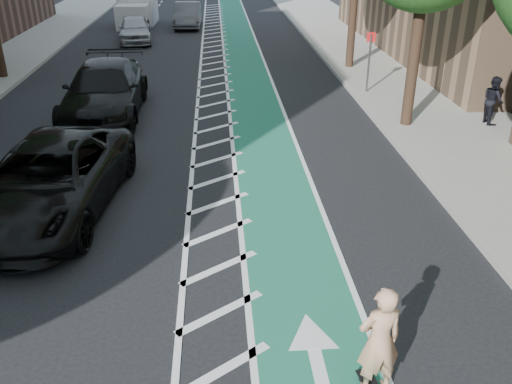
{
  "coord_description": "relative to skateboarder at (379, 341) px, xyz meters",
  "views": [
    {
      "loc": [
        1.57,
        -9.07,
        6.14
      ],
      "look_at": [
        2.32,
        1.17,
        1.1
      ],
      "focal_mm": 38.0,
      "sensor_mm": 36.0,
      "label": 1
    }
  ],
  "objects": [
    {
      "name": "buffer_strip",
      "position": [
        -2.2,
        13.4,
        -0.98
      ],
      "size": [
        1.4,
        90.0,
        0.01
      ],
      "primitive_type": "cube",
      "color": "silver",
      "rests_on": "ground"
    },
    {
      "name": "car_silver",
      "position": [
        -6.82,
        27.37,
        -0.23
      ],
      "size": [
        2.34,
        4.67,
        1.53
      ],
      "primitive_type": "imported",
      "rotation": [
        0.0,
        0.0,
        0.12
      ],
      "color": "#9C9CA1",
      "rests_on": "ground"
    },
    {
      "name": "sidewalk_right",
      "position": [
        5.8,
        13.4,
        -0.91
      ],
      "size": [
        5.0,
        90.0,
        0.15
      ],
      "primitive_type": "cube",
      "color": "gray",
      "rests_on": "ground"
    },
    {
      "name": "barrel_b",
      "position": [
        -5.5,
        17.25,
        -0.59
      ],
      "size": [
        0.61,
        0.61,
        0.83
      ],
      "color": "#FB5F0D",
      "rests_on": "ground"
    },
    {
      "name": "skateboarder",
      "position": [
        0.0,
        0.0,
        0.0
      ],
      "size": [
        0.7,
        0.52,
        1.77
      ],
      "primitive_type": "imported",
      "rotation": [
        0.0,
        0.0,
        3.3
      ],
      "color": "tan",
      "rests_on": "skateboard"
    },
    {
      "name": "barrel_a",
      "position": [
        -7.5,
        6.85,
        -0.61
      ],
      "size": [
        0.59,
        0.59,
        0.8
      ],
      "color": "#FB4F0D",
      "rests_on": "ground"
    },
    {
      "name": "box_truck",
      "position": [
        -7.44,
        33.74,
        -0.04
      ],
      "size": [
        2.4,
        5.04,
        2.07
      ],
      "rotation": [
        0.0,
        0.0,
        -0.04
      ],
      "color": "silver",
      "rests_on": "ground"
    },
    {
      "name": "bike_lane",
      "position": [
        -0.7,
        13.4,
        -0.98
      ],
      "size": [
        2.0,
        90.0,
        0.01
      ],
      "primitive_type": "cube",
      "color": "#1B614F",
      "rests_on": "ground"
    },
    {
      "name": "pedestrian",
      "position": [
        7.04,
        11.24,
        -0.04
      ],
      "size": [
        0.61,
        0.78,
        1.59
      ],
      "primitive_type": "imported",
      "rotation": [
        0.0,
        0.0,
        1.56
      ],
      "color": "black",
      "rests_on": "sidewalk_right"
    },
    {
      "name": "ground",
      "position": [
        -3.7,
        3.4,
        -0.99
      ],
      "size": [
        120.0,
        120.0,
        0.0
      ],
      "primitive_type": "plane",
      "color": "black",
      "rests_on": "ground"
    },
    {
      "name": "car_grey",
      "position": [
        -3.94,
        32.59,
        -0.2
      ],
      "size": [
        1.75,
        4.82,
        1.58
      ],
      "primitive_type": "imported",
      "rotation": [
        0.0,
        0.0,
        -0.02
      ],
      "color": "#535358",
      "rests_on": "ground"
    },
    {
      "name": "suv_far",
      "position": [
        -6.1,
        13.46,
        -0.07
      ],
      "size": [
        2.64,
        6.34,
        1.83
      ],
      "primitive_type": "imported",
      "rotation": [
        0.0,
        0.0,
        0.01
      ],
      "color": "black",
      "rests_on": "ground"
    },
    {
      "name": "curb_right",
      "position": [
        3.35,
        13.4,
        -0.91
      ],
      "size": [
        0.12,
        90.0,
        0.16
      ],
      "primitive_type": "cube",
      "color": "gray",
      "rests_on": "ground"
    },
    {
      "name": "suv_near",
      "position": [
        -6.1,
        6.1,
        -0.14
      ],
      "size": [
        3.45,
        6.35,
        1.69
      ],
      "primitive_type": "imported",
      "rotation": [
        0.0,
        0.0,
        -0.11
      ],
      "color": "black",
      "rests_on": "ground"
    },
    {
      "name": "barrel_c",
      "position": [
        -7.46,
        17.97,
        -0.54
      ],
      "size": [
        0.7,
        0.7,
        0.95
      ],
      "color": "orange",
      "rests_on": "ground"
    },
    {
      "name": "sign_post",
      "position": [
        3.9,
        15.4,
        0.36
      ],
      "size": [
        0.35,
        0.08,
        2.47
      ],
      "color": "#4C4C4C",
      "rests_on": "ground"
    }
  ]
}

